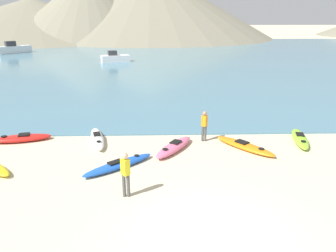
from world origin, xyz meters
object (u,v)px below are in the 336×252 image
object	(u,v)px
kayak_on_sand_6	(21,138)
kayak_on_sand_7	(174,147)
kayak_on_sand_0	(245,146)
moored_boat_0	(115,58)
person_near_waterline	(204,124)
kayak_on_sand_1	(97,138)
person_near_foreground	(126,172)
moored_boat_3	(14,49)
kayak_on_sand_2	(119,165)
kayak_on_sand_4	(300,139)

from	to	relation	value
kayak_on_sand_6	kayak_on_sand_7	xyz separation A→B (m)	(7.40, -1.35, 0.01)
kayak_on_sand_0	moored_boat_0	bearing A→B (deg)	108.02
person_near_waterline	kayak_on_sand_1	bearing A→B (deg)	178.96
person_near_foreground	kayak_on_sand_0	bearing A→B (deg)	38.64
kayak_on_sand_0	person_near_foreground	world-z (taller)	person_near_foreground
moored_boat_3	kayak_on_sand_2	bearing A→B (deg)	-63.06
person_near_waterline	moored_boat_0	size ratio (longest dim) A/B	0.39
kayak_on_sand_2	kayak_on_sand_4	size ratio (longest dim) A/B	0.99
kayak_on_sand_1	kayak_on_sand_6	size ratio (longest dim) A/B	1.08
kayak_on_sand_1	kayak_on_sand_2	bearing A→B (deg)	-65.16
person_near_foreground	moored_boat_0	xyz separation A→B (m)	(-4.47, 33.41, -0.36)
kayak_on_sand_2	kayak_on_sand_6	world-z (taller)	kayak_on_sand_6
kayak_on_sand_1	kayak_on_sand_7	world-z (taller)	kayak_on_sand_7
kayak_on_sand_1	kayak_on_sand_2	world-z (taller)	kayak_on_sand_1
kayak_on_sand_1	kayak_on_sand_7	size ratio (longest dim) A/B	1.10
kayak_on_sand_0	kayak_on_sand_1	distance (m)	7.05
kayak_on_sand_4	moored_boat_0	world-z (taller)	moored_boat_0
kayak_on_sand_7	moored_boat_3	xyz separation A→B (m)	(-23.62, 40.17, 0.55)
kayak_on_sand_1	kayak_on_sand_2	size ratio (longest dim) A/B	1.09
kayak_on_sand_6	moored_boat_3	world-z (taller)	moored_boat_3
kayak_on_sand_4	moored_boat_3	size ratio (longest dim) A/B	0.64
person_near_waterline	moored_boat_3	distance (m)	46.44
kayak_on_sand_4	moored_boat_0	size ratio (longest dim) A/B	0.74
kayak_on_sand_4	moored_boat_0	bearing A→B (deg)	113.58
kayak_on_sand_0	kayak_on_sand_1	world-z (taller)	kayak_on_sand_1
kayak_on_sand_0	person_near_foreground	size ratio (longest dim) A/B	1.81
kayak_on_sand_2	person_near_foreground	distance (m)	2.39
kayak_on_sand_7	person_near_foreground	bearing A→B (deg)	-114.63
kayak_on_sand_0	kayak_on_sand_6	bearing A→B (deg)	173.38
kayak_on_sand_0	kayak_on_sand_2	xyz separation A→B (m)	(-5.59, -1.86, 0.01)
moored_boat_0	kayak_on_sand_4	bearing A→B (deg)	-66.42
kayak_on_sand_6	kayak_on_sand_1	bearing A→B (deg)	-2.01
kayak_on_sand_2	kayak_on_sand_1	bearing A→B (deg)	114.84
kayak_on_sand_6	person_near_waterline	xyz separation A→B (m)	(8.91, -0.22, 0.71)
kayak_on_sand_0	kayak_on_sand_2	size ratio (longest dim) A/B	1.02
kayak_on_sand_7	kayak_on_sand_0	bearing A→B (deg)	1.98
kayak_on_sand_0	kayak_on_sand_7	world-z (taller)	kayak_on_sand_7
kayak_on_sand_1	kayak_on_sand_6	xyz separation A→B (m)	(-3.71, 0.13, 0.00)
kayak_on_sand_1	person_near_foreground	xyz separation A→B (m)	(1.88, -5.16, 0.76)
kayak_on_sand_6	person_near_waterline	bearing A→B (deg)	-1.44
person_near_waterline	moored_boat_0	world-z (taller)	person_near_waterline
kayak_on_sand_0	kayak_on_sand_2	bearing A→B (deg)	-161.62
kayak_on_sand_2	kayak_on_sand_7	world-z (taller)	kayak_on_sand_7
kayak_on_sand_4	kayak_on_sand_6	size ratio (longest dim) A/B	1.00
person_near_foreground	moored_boat_3	bearing A→B (deg)	116.31
kayak_on_sand_4	kayak_on_sand_6	distance (m)	13.59
kayak_on_sand_1	kayak_on_sand_2	xyz separation A→B (m)	(1.37, -2.96, -0.01)
person_near_waterline	kayak_on_sand_6	bearing A→B (deg)	178.56
kayak_on_sand_1	kayak_on_sand_7	xyz separation A→B (m)	(3.69, -1.22, 0.02)
kayak_on_sand_2	kayak_on_sand_6	size ratio (longest dim) A/B	0.99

